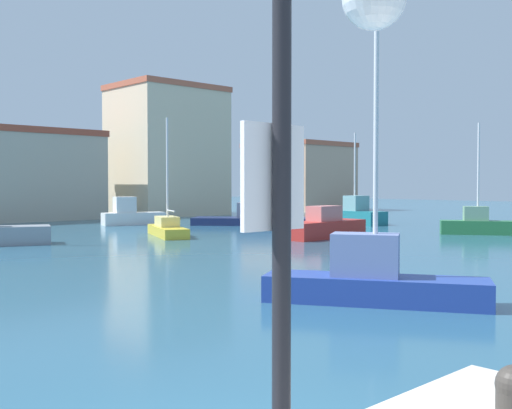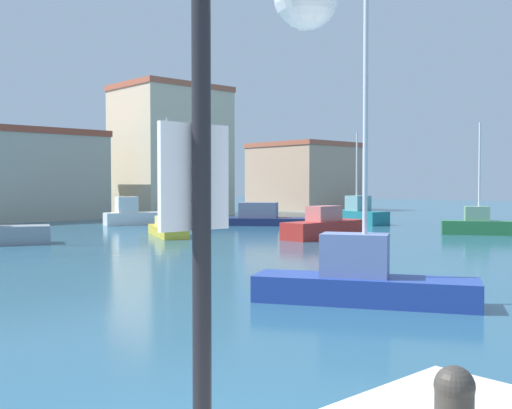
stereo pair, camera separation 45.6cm
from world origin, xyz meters
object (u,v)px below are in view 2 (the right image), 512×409
object	(u,v)px
sailboat_green_near_pier	(478,224)
sailboat_blue_distant_east	(362,279)
lamppost	(201,11)
motorboat_white_mid_harbor	(133,215)
motorboat_red_behind_lamppost	(324,227)
sailboat_teal_distant_north	(357,214)
motorboat_navy_far_right	(255,218)
sailboat_yellow_center_channel	(167,228)

from	to	relation	value
sailboat_green_near_pier	sailboat_blue_distant_east	world-z (taller)	sailboat_blue_distant_east
lamppost	motorboat_white_mid_harbor	distance (m)	41.22
sailboat_green_near_pier	motorboat_white_mid_harbor	world-z (taller)	sailboat_green_near_pier
motorboat_red_behind_lamppost	lamppost	bearing A→B (deg)	-140.06
sailboat_blue_distant_east	sailboat_teal_distant_north	distance (m)	29.72
sailboat_blue_distant_east	motorboat_white_mid_harbor	distance (m)	30.74
motorboat_white_mid_harbor	motorboat_navy_far_right	bearing A→B (deg)	-44.84
motorboat_red_behind_lamppost	sailboat_teal_distant_north	world-z (taller)	sailboat_teal_distant_north
sailboat_teal_distant_north	motorboat_white_mid_harbor	distance (m)	15.94
motorboat_red_behind_lamppost	sailboat_teal_distant_north	xyz separation A→B (m)	(10.30, 5.95, 0.10)
lamppost	motorboat_red_behind_lamppost	world-z (taller)	lamppost
motorboat_white_mid_harbor	sailboat_green_near_pier	bearing A→B (deg)	-64.29
lamppost	motorboat_navy_far_right	xyz separation A→B (m)	(27.10, 29.26, -3.29)
sailboat_green_near_pier	sailboat_teal_distant_north	xyz separation A→B (m)	(2.28, 10.48, 0.10)
sailboat_green_near_pier	motorboat_navy_far_right	world-z (taller)	sailboat_green_near_pier
sailboat_yellow_center_channel	motorboat_navy_far_right	world-z (taller)	sailboat_yellow_center_channel
motorboat_red_behind_lamppost	motorboat_navy_far_right	bearing A→B (deg)	67.43
sailboat_green_near_pier	motorboat_white_mid_harbor	bearing A→B (deg)	115.71
motorboat_red_behind_lamppost	motorboat_navy_far_right	distance (m)	10.90
motorboat_red_behind_lamppost	sailboat_blue_distant_east	distance (m)	18.04
sailboat_teal_distant_north	motorboat_white_mid_harbor	xyz separation A→B (m)	(-12.24, 10.21, -0.02)
sailboat_blue_distant_east	motorboat_navy_far_right	distance (m)	28.37
sailboat_green_near_pier	sailboat_teal_distant_north	distance (m)	10.72
sailboat_green_near_pier	motorboat_red_behind_lamppost	distance (m)	9.21
motorboat_red_behind_lamppost	sailboat_yellow_center_channel	world-z (taller)	sailboat_yellow_center_channel
sailboat_green_near_pier	sailboat_yellow_center_channel	size ratio (longest dim) A/B	0.97
lamppost	motorboat_red_behind_lamppost	xyz separation A→B (m)	(22.92, 19.19, -3.18)
motorboat_red_behind_lamppost	sailboat_blue_distant_east	bearing A→B (deg)	-135.95
motorboat_red_behind_lamppost	sailboat_teal_distant_north	bearing A→B (deg)	29.99
lamppost	motorboat_navy_far_right	bearing A→B (deg)	47.19
motorboat_white_mid_harbor	sailboat_yellow_center_channel	distance (m)	10.19
lamppost	motorboat_white_mid_harbor	xyz separation A→B (m)	(20.98, 35.34, -3.10)
motorboat_red_behind_lamppost	sailboat_teal_distant_north	size ratio (longest dim) A/B	0.85
lamppost	sailboat_blue_distant_east	world-z (taller)	sailboat_blue_distant_east
sailboat_blue_distant_east	sailboat_teal_distant_north	xyz separation A→B (m)	(23.27, 18.49, 0.12)
motorboat_white_mid_harbor	sailboat_yellow_center_channel	xyz separation A→B (m)	(-3.60, -9.53, -0.23)
motorboat_white_mid_harbor	motorboat_navy_far_right	distance (m)	8.63
sailboat_yellow_center_channel	motorboat_navy_far_right	distance (m)	10.31
motorboat_navy_far_right	sailboat_teal_distant_north	bearing A→B (deg)	-33.94
sailboat_green_near_pier	motorboat_red_behind_lamppost	world-z (taller)	sailboat_green_near_pier
motorboat_navy_far_right	sailboat_yellow_center_channel	bearing A→B (deg)	-160.50
lamppost	motorboat_navy_far_right	world-z (taller)	lamppost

